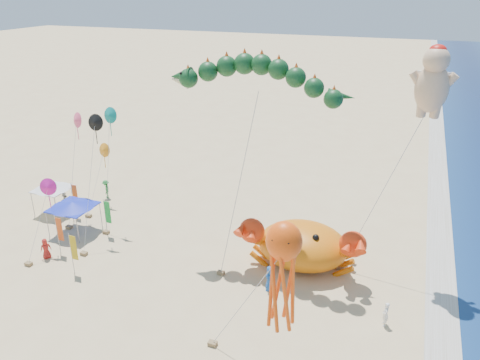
# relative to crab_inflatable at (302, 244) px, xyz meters

# --- Properties ---
(ground) EXTENTS (320.00, 320.00, 0.00)m
(ground) POSITION_rel_crab_inflatable_xyz_m (-2.42, -3.05, -1.71)
(ground) COLOR #D1B784
(ground) RESTS_ON ground
(foam_strip) EXTENTS (320.00, 320.00, 0.00)m
(foam_strip) POSITION_rel_crab_inflatable_xyz_m (9.58, -3.05, -1.70)
(foam_strip) COLOR silver
(foam_strip) RESTS_ON ground
(crab_inflatable) EXTENTS (8.83, 5.98, 3.87)m
(crab_inflatable) POSITION_rel_crab_inflatable_xyz_m (0.00, 0.00, 0.00)
(crab_inflatable) COLOR orange
(crab_inflatable) RESTS_ON ground
(dragon_kite) EXTENTS (12.28, 5.31, 14.36)m
(dragon_kite) POSITION_rel_crab_inflatable_xyz_m (-3.83, 0.41, 11.30)
(dragon_kite) COLOR #0F3A19
(dragon_kite) RESTS_ON ground
(cherub_kite) EXTENTS (5.55, 3.44, 15.68)m
(cherub_kite) POSITION_rel_crab_inflatable_xyz_m (7.02, 2.71, 11.79)
(cherub_kite) COLOR #E3B58B
(cherub_kite) RESTS_ON ground
(octopus_kite) EXTENTS (5.08, 1.61, 8.70)m
(octopus_kite) POSITION_rel_crab_inflatable_xyz_m (1.19, -9.91, 4.45)
(octopus_kite) COLOR #FF510D
(octopus_kite) RESTS_ON ground
(canopy_blue) EXTENTS (3.54, 3.54, 2.71)m
(canopy_blue) POSITION_rel_crab_inflatable_xyz_m (-18.72, -1.78, 0.74)
(canopy_blue) COLOR gray
(canopy_blue) RESTS_ON ground
(canopy_white) EXTENTS (3.10, 3.10, 2.71)m
(canopy_white) POSITION_rel_crab_inflatable_xyz_m (-22.80, 0.55, 0.74)
(canopy_white) COLOR gray
(canopy_white) RESTS_ON ground
(feather_flags) EXTENTS (6.23, 7.25, 3.20)m
(feather_flags) POSITION_rel_crab_inflatable_xyz_m (-17.05, -3.17, 0.31)
(feather_flags) COLOR gray
(feather_flags) RESTS_ON ground
(beachgoers) EXTENTS (29.23, 11.71, 1.85)m
(beachgoers) POSITION_rel_crab_inflatable_xyz_m (-14.48, -0.29, -0.82)
(beachgoers) COLOR #A71F1A
(beachgoers) RESTS_ON ground
(small_kites) EXTENTS (5.17, 11.90, 10.09)m
(small_kites) POSITION_rel_crab_inflatable_xyz_m (-18.06, -0.00, 5.04)
(small_kites) COLOR black
(small_kites) RESTS_ON ground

